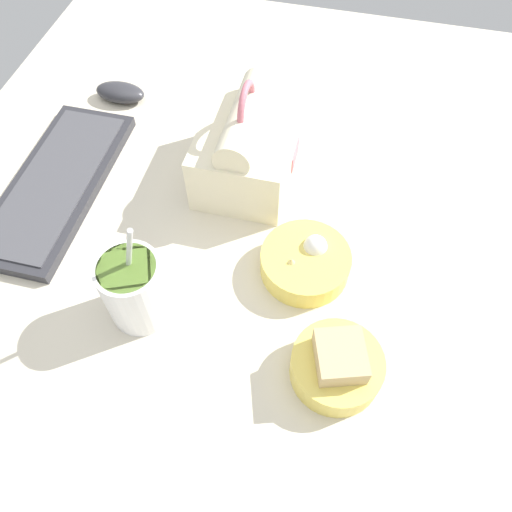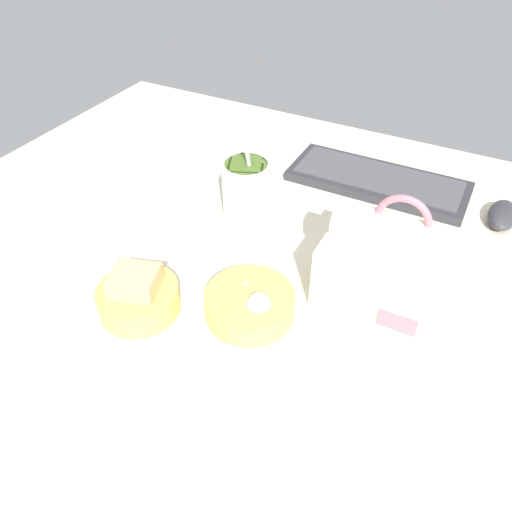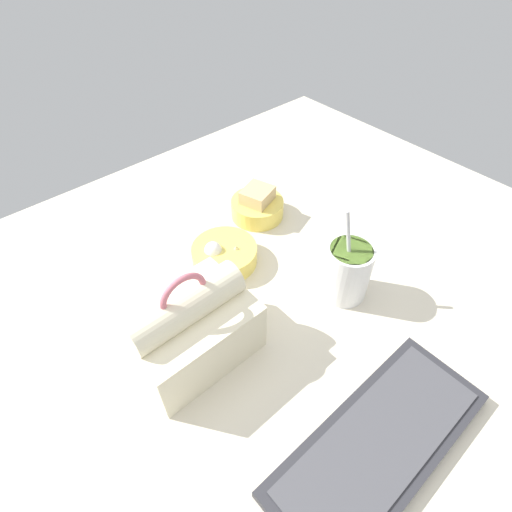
# 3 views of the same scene
# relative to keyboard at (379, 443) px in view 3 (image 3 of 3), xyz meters

# --- Properties ---
(desk_surface) EXTENTS (1.40, 1.10, 0.02)m
(desk_surface) POSITION_rel_keyboard_xyz_m (-0.06, -0.33, -0.02)
(desk_surface) COLOR beige
(desk_surface) RESTS_ON ground
(keyboard) EXTENTS (0.35, 0.14, 0.02)m
(keyboard) POSITION_rel_keyboard_xyz_m (0.00, 0.00, 0.00)
(keyboard) COLOR #2D2D33
(keyboard) RESTS_ON desk_surface
(lunch_bag) EXTENTS (0.19, 0.15, 0.18)m
(lunch_bag) POSITION_rel_keyboard_xyz_m (0.10, -0.30, 0.05)
(lunch_bag) COLOR #EFE5C1
(lunch_bag) RESTS_ON desk_surface
(soup_cup) EXTENTS (0.09, 0.09, 0.19)m
(soup_cup) POSITION_rel_keyboard_xyz_m (-0.18, -0.22, 0.05)
(soup_cup) COLOR white
(soup_cup) RESTS_ON desk_surface
(bento_bowl_sandwich) EXTENTS (0.12, 0.12, 0.07)m
(bento_bowl_sandwich) POSITION_rel_keyboard_xyz_m (-0.21, -0.50, 0.02)
(bento_bowl_sandwich) COLOR #EFD65B
(bento_bowl_sandwich) RESTS_ON desk_surface
(bento_bowl_snacks) EXTENTS (0.13, 0.13, 0.06)m
(bento_bowl_snacks) POSITION_rel_keyboard_xyz_m (-0.06, -0.43, 0.01)
(bento_bowl_snacks) COLOR #EFD65B
(bento_bowl_snacks) RESTS_ON desk_surface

